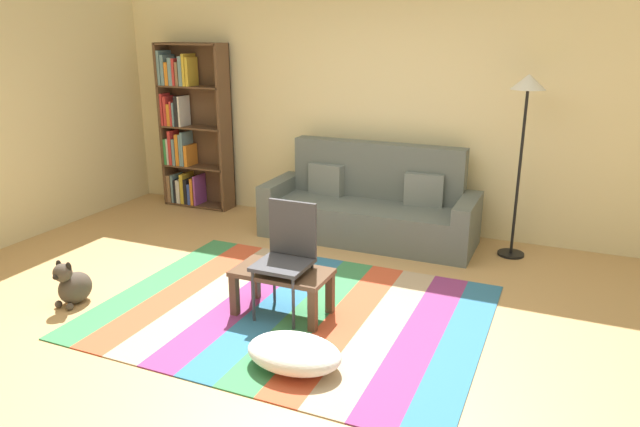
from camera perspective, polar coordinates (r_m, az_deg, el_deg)
ground_plane at (r=4.71m, az=-3.53°, el=-9.92°), size 14.00×14.00×0.00m
back_wall at (r=6.61m, az=6.48°, el=10.28°), size 6.80×0.10×2.70m
left_wall at (r=7.00m, az=-26.66°, el=8.96°), size 0.10×5.50×2.70m
rug at (r=4.78m, az=-2.73°, el=-9.42°), size 2.99×2.29×0.01m
couch at (r=6.32m, az=4.87°, el=0.58°), size 2.26×0.80×1.00m
bookshelf at (r=7.56m, az=-12.68°, el=7.87°), size 0.90×0.28×2.01m
coffee_table at (r=4.62m, az=-3.69°, el=-6.35°), size 0.75×0.42×0.37m
pouf at (r=4.01m, az=-2.53°, el=-13.38°), size 0.66×0.45×0.20m
dog at (r=5.25m, az=-22.86°, el=-6.44°), size 0.22×0.35×0.40m
standing_lamp at (r=5.86m, az=19.37°, el=9.79°), size 0.32×0.32×1.77m
tv_remote at (r=4.55m, az=-3.71°, el=-5.59°), size 0.12×0.15×0.02m
folding_chair at (r=4.56m, az=-3.17°, el=-3.50°), size 0.40×0.40×0.90m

